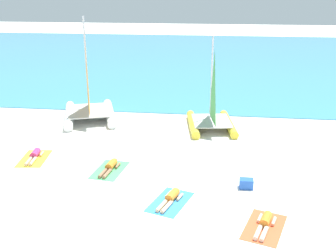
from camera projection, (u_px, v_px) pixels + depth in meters
name	position (u px, v px, depth m)	size (l,w,h in m)	color
ground_plane	(180.00, 115.00, 23.53)	(120.00, 120.00, 0.00)	white
ocean_water	(199.00, 57.00, 42.41)	(120.00, 40.00, 0.05)	teal
sailboat_white	(89.00, 105.00, 22.58)	(3.96, 4.93, 5.58)	white
sailboat_yellow	(211.00, 116.00, 21.14)	(2.82, 3.92, 4.71)	yellow
towel_leftmost	(34.00, 158.00, 17.62)	(1.10, 1.90, 0.01)	yellow
sunbather_leftmost	(34.00, 155.00, 17.64)	(0.60, 1.57, 0.30)	#D83372
towel_center_left	(110.00, 170.00, 16.51)	(1.10, 1.90, 0.01)	#4CB266
sunbather_center_left	(110.00, 167.00, 16.53)	(0.59, 1.57, 0.30)	orange
towel_center_right	(170.00, 202.00, 14.07)	(1.10, 1.90, 0.01)	#338CD8
sunbather_center_right	(171.00, 198.00, 14.09)	(0.84, 1.54, 0.30)	orange
towel_rightmost	(264.00, 227.00, 12.60)	(1.10, 1.90, 0.01)	#EA5933
sunbather_rightmost	(265.00, 223.00, 12.61)	(0.84, 1.54, 0.30)	orange
cooler_box	(246.00, 184.00, 15.00)	(0.50, 0.36, 0.36)	blue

